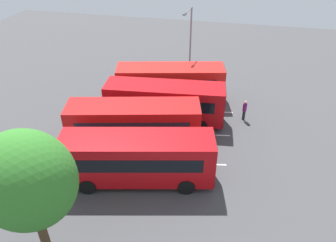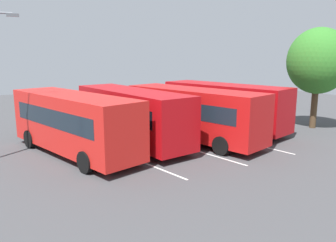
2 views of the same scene
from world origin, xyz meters
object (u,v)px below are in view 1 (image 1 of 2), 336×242
Objects in this scene: bus_center_right at (165,102)px; bus_far_right at (171,82)px; street_lamp at (190,41)px; bus_far_left at (138,158)px; depot_tree at (26,181)px; pedestrian at (245,109)px; bus_center_left at (134,123)px.

bus_far_right is at bearing 89.40° from bus_center_right.
bus_center_right is at bearing 3.06° from street_lamp.
bus_far_left and bus_center_right have the same top height.
depot_tree is (-2.56, -16.61, 2.99)m from bus_far_right.
bus_center_right is 5.41× the size of pedestrian.
street_lamp is (-5.62, 6.08, 3.16)m from pedestrian.
bus_center_left reaches higher than pedestrian.
bus_center_right is 13.73m from depot_tree.
depot_tree reaches higher than bus_center_left.
street_lamp is at bearing 66.42° from bus_center_left.
bus_center_left is at bearing -118.45° from bus_center_right.
bus_center_right is 1.33× the size of depot_tree.
depot_tree is (-3.45, -20.78, 0.57)m from street_lamp.
bus_center_left and bus_far_right have the same top height.
street_lamp is at bearing 74.98° from bus_far_left.
bus_far_right is 5.47× the size of pedestrian.
bus_far_right is 4.90m from street_lamp.
bus_center_left is at bearing -2.87° from street_lamp.
depot_tree is (-2.89, -5.99, 2.99)m from bus_far_left.
bus_far_left is at bearing 19.05° from pedestrian.
street_lamp is (0.89, 4.17, 2.42)m from bus_far_right.
bus_far_left is 3.92m from bus_center_left.
bus_center_right is at bearing 54.04° from bus_center_left.
bus_far_left is 5.47× the size of pedestrian.
bus_far_right is 17.07m from depot_tree.
street_lamp reaches higher than bus_far_left.
bus_center_left is 1.32× the size of street_lamp.
bus_far_right is (-0.33, 3.52, 0.00)m from bus_center_right.
street_lamp is at bearing 79.87° from bus_center_right.
bus_far_right is at bearing 81.23° from depot_tree.
bus_center_left is 1.01× the size of bus_center_right.
depot_tree is at bearing 22.74° from pedestrian.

